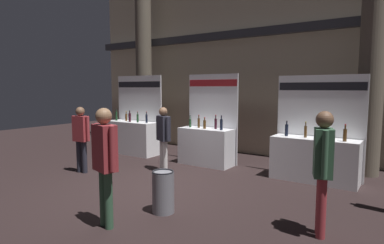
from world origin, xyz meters
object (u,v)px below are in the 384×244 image
object	(u,v)px
exhibitor_booth_1	(207,142)
visitor_5	(323,163)
visitor_0	(105,156)
visitor_3	(81,134)
visitor_2	(163,134)
exhibitor_booth_2	(315,155)
exhibitor_booth_0	(133,134)
trash_bin	(163,192)

from	to	relation	value
exhibitor_booth_1	visitor_5	xyz separation A→B (m)	(3.56, -2.73, 0.44)
visitor_0	visitor_3	xyz separation A→B (m)	(-2.93, 1.76, -0.13)
visitor_0	visitor_2	size ratio (longest dim) A/B	1.12
exhibitor_booth_2	exhibitor_booth_1	bearing A→B (deg)	-179.54
exhibitor_booth_0	visitor_3	world-z (taller)	exhibitor_booth_0
visitor_0	visitor_3	world-z (taller)	visitor_0
visitor_5	visitor_3	bearing A→B (deg)	-110.30
exhibitor_booth_1	visitor_3	distance (m)	3.24
exhibitor_booth_1	visitor_0	distance (m)	4.34
trash_bin	visitor_0	distance (m)	1.21
exhibitor_booth_0	visitor_0	bearing A→B (deg)	-49.49
exhibitor_booth_0	trash_bin	world-z (taller)	exhibitor_booth_0
trash_bin	visitor_2	bearing A→B (deg)	129.28
visitor_3	visitor_5	xyz separation A→B (m)	(5.64, -0.27, 0.10)
exhibitor_booth_0	exhibitor_booth_2	distance (m)	5.50
exhibitor_booth_1	exhibitor_booth_2	xyz separation A→B (m)	(2.81, 0.02, -0.02)
visitor_5	exhibitor_booth_1	bearing A→B (deg)	-145.04
visitor_5	visitor_2	bearing A→B (deg)	-127.97
trash_bin	visitor_5	distance (m)	2.53
visitor_0	exhibitor_booth_0	bearing A→B (deg)	-34.20
visitor_3	exhibitor_booth_2	bearing A→B (deg)	-160.51
exhibitor_booth_2	trash_bin	xyz separation A→B (m)	(-1.61, -3.34, -0.24)
trash_bin	visitor_0	size ratio (longest dim) A/B	0.40
trash_bin	visitor_2	size ratio (longest dim) A/B	0.44
visitor_3	visitor_0	bearing A→B (deg)	141.48
exhibitor_booth_1	exhibitor_booth_2	bearing A→B (deg)	0.46
exhibitor_booth_0	trash_bin	bearing A→B (deg)	-39.81
exhibitor_booth_1	exhibitor_booth_2	distance (m)	2.81
exhibitor_booth_0	exhibitor_booth_1	distance (m)	2.69
trash_bin	visitor_3	bearing A→B (deg)	165.42
visitor_0	visitor_5	distance (m)	3.09
visitor_0	visitor_2	xyz separation A→B (m)	(-1.37, 3.01, -0.13)
exhibitor_booth_1	trash_bin	distance (m)	3.54
exhibitor_booth_0	exhibitor_booth_1	bearing A→B (deg)	1.46
exhibitor_booth_1	trash_bin	world-z (taller)	exhibitor_booth_1
exhibitor_booth_1	visitor_3	xyz separation A→B (m)	(-2.07, -2.46, 0.33)
visitor_2	trash_bin	bearing A→B (deg)	-24.65
exhibitor_booth_0	visitor_2	size ratio (longest dim) A/B	1.54
trash_bin	visitor_3	distance (m)	3.44
exhibitor_booth_0	visitor_3	size ratio (longest dim) A/B	1.52
visitor_3	visitor_5	bearing A→B (deg)	169.74
exhibitor_booth_2	visitor_0	xyz separation A→B (m)	(-1.95, -4.25, 0.48)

